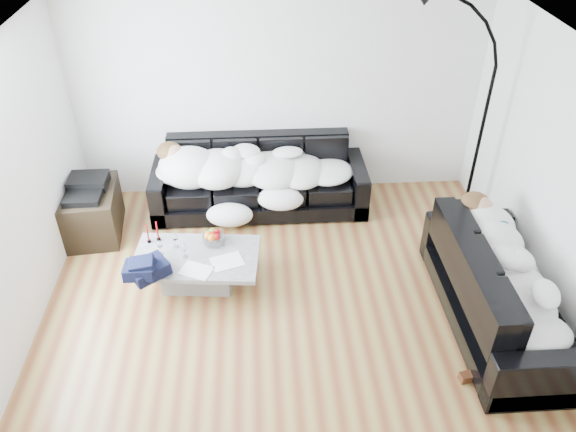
{
  "coord_description": "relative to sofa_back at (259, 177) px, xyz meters",
  "views": [
    {
      "loc": [
        -0.28,
        -4.18,
        4.11
      ],
      "look_at": [
        0.0,
        0.3,
        0.9
      ],
      "focal_mm": 35.0,
      "sensor_mm": 36.0,
      "label": 1
    }
  ],
  "objects": [
    {
      "name": "ground",
      "position": [
        0.26,
        -1.81,
        -0.43
      ],
      "size": [
        5.0,
        5.0,
        0.0
      ],
      "primitive_type": "plane",
      "color": "brown",
      "rests_on": "ground"
    },
    {
      "name": "wall_back",
      "position": [
        0.26,
        0.44,
        0.87
      ],
      "size": [
        5.0,
        0.02,
        2.6
      ],
      "primitive_type": "cube",
      "color": "silver",
      "rests_on": "ground"
    },
    {
      "name": "wall_left",
      "position": [
        -2.24,
        -1.81,
        0.87
      ],
      "size": [
        0.02,
        4.5,
        2.6
      ],
      "primitive_type": "cube",
      "color": "silver",
      "rests_on": "ground"
    },
    {
      "name": "wall_right",
      "position": [
        2.76,
        -1.81,
        0.87
      ],
      "size": [
        0.02,
        4.5,
        2.6
      ],
      "primitive_type": "cube",
      "color": "silver",
      "rests_on": "ground"
    },
    {
      "name": "ceiling",
      "position": [
        0.26,
        -1.81,
        2.17
      ],
      "size": [
        5.0,
        5.0,
        0.0
      ],
      "primitive_type": "plane",
      "color": "white",
      "rests_on": "ground"
    },
    {
      "name": "sofa_back",
      "position": [
        0.0,
        0.0,
        0.0
      ],
      "size": [
        2.66,
        0.92,
        0.87
      ],
      "primitive_type": "cube",
      "color": "black",
      "rests_on": "ground"
    },
    {
      "name": "sofa_right",
      "position": [
        2.28,
        -2.15,
        0.01
      ],
      "size": [
        0.93,
        2.18,
        0.88
      ],
      "primitive_type": "cube",
      "rotation": [
        0.0,
        0.0,
        1.57
      ],
      "color": "black",
      "rests_on": "ground"
    },
    {
      "name": "sleeper_back",
      "position": [
        -0.0,
        -0.05,
        0.21
      ],
      "size": [
        2.25,
        0.78,
        0.45
      ],
      "primitive_type": null,
      "color": "white",
      "rests_on": "sofa_back"
    },
    {
      "name": "sleeper_right",
      "position": [
        2.28,
        -2.15,
        0.21
      ],
      "size": [
        0.79,
        1.87,
        0.46
      ],
      "primitive_type": null,
      "rotation": [
        0.0,
        0.0,
        1.57
      ],
      "color": "white",
      "rests_on": "sofa_right"
    },
    {
      "name": "teal_cushion",
      "position": [
        2.22,
        -1.48,
        0.29
      ],
      "size": [
        0.42,
        0.38,
        0.2
      ],
      "primitive_type": "ellipsoid",
      "rotation": [
        0.0,
        0.0,
        0.24
      ],
      "color": "#0F5569",
      "rests_on": "sofa_right"
    },
    {
      "name": "coffee_table",
      "position": [
        -0.69,
        -1.43,
        -0.24
      ],
      "size": [
        1.36,
        0.88,
        0.38
      ],
      "primitive_type": "cube",
      "rotation": [
        0.0,
        0.0,
        -0.1
      ],
      "color": "#939699",
      "rests_on": "ground"
    },
    {
      "name": "fruit_bowl",
      "position": [
        -0.51,
        -1.21,
        0.02
      ],
      "size": [
        0.26,
        0.26,
        0.14
      ],
      "primitive_type": "cylinder",
      "rotation": [
        0.0,
        0.0,
        -0.11
      ],
      "color": "white",
      "rests_on": "coffee_table"
    },
    {
      "name": "wine_glass_a",
      "position": [
        -0.91,
        -1.27,
        0.03
      ],
      "size": [
        0.08,
        0.08,
        0.16
      ],
      "primitive_type": "cylinder",
      "rotation": [
        0.0,
        0.0,
        0.2
      ],
      "color": "white",
      "rests_on": "coffee_table"
    },
    {
      "name": "wine_glass_b",
      "position": [
        -1.06,
        -1.38,
        0.03
      ],
      "size": [
        0.09,
        0.09,
        0.17
      ],
      "primitive_type": "cylinder",
      "rotation": [
        0.0,
        0.0,
        0.25
      ],
      "color": "white",
      "rests_on": "coffee_table"
    },
    {
      "name": "wine_glass_c",
      "position": [
        -0.8,
        -1.44,
        0.02
      ],
      "size": [
        0.08,
        0.08,
        0.16
      ],
      "primitive_type": "cylinder",
      "rotation": [
        0.0,
        0.0,
        -0.27
      ],
      "color": "white",
      "rests_on": "coffee_table"
    },
    {
      "name": "candle_left",
      "position": [
        -1.21,
        -1.17,
        0.06
      ],
      "size": [
        0.05,
        0.05,
        0.23
      ],
      "primitive_type": "cylinder",
      "rotation": [
        0.0,
        0.0,
        0.2
      ],
      "color": "maroon",
      "rests_on": "coffee_table"
    },
    {
      "name": "candle_right",
      "position": [
        -1.11,
        -1.14,
        0.06
      ],
      "size": [
        0.05,
        0.05,
        0.24
      ],
      "primitive_type": "cylinder",
      "rotation": [
        0.0,
        0.0,
        0.26
      ],
      "color": "maroon",
      "rests_on": "coffee_table"
    },
    {
      "name": "newspaper_a",
      "position": [
        -0.36,
        -1.55,
        -0.05
      ],
      "size": [
        0.38,
        0.33,
        0.01
      ],
      "primitive_type": "cube",
      "rotation": [
        0.0,
        0.0,
        0.32
      ],
      "color": "silver",
      "rests_on": "coffee_table"
    },
    {
      "name": "newspaper_b",
      "position": [
        -0.67,
        -1.67,
        -0.05
      ],
      "size": [
        0.37,
        0.33,
        0.01
      ],
      "primitive_type": "cube",
      "rotation": [
        0.0,
        0.0,
        -0.41
      ],
      "color": "silver",
      "rests_on": "coffee_table"
    },
    {
      "name": "navy_jacket",
      "position": [
        -1.17,
        -1.73,
        0.12
      ],
      "size": [
        0.46,
        0.41,
        0.19
      ],
      "primitive_type": null,
      "rotation": [
        0.0,
        0.0,
        0.27
      ],
      "color": "black",
      "rests_on": "coffee_table"
    },
    {
      "name": "shoes",
      "position": [
        1.9,
        -2.79,
        -0.39
      ],
      "size": [
        0.4,
        0.3,
        0.09
      ],
      "primitive_type": null,
      "rotation": [
        0.0,
        0.0,
        -0.03
      ],
      "color": "#472311",
      "rests_on": "ground"
    },
    {
      "name": "av_cabinet",
      "position": [
        -1.98,
        -0.43,
        -0.14
      ],
      "size": [
        0.67,
        0.91,
        0.59
      ],
      "primitive_type": "cube",
      "rotation": [
        0.0,
        0.0,
        0.09
      ],
      "color": "black",
      "rests_on": "ground"
    },
    {
      "name": "stereo",
      "position": [
        -1.98,
        -0.43,
        0.22
      ],
      "size": [
        0.44,
        0.34,
        0.13
      ],
      "primitive_type": "cube",
      "rotation": [
        0.0,
        0.0,
        0.01
      ],
      "color": "black",
      "rests_on": "av_cabinet"
    },
    {
      "name": "floor_lamp",
      "position": [
        2.48,
        -0.52,
        0.79
      ],
      "size": [
        0.95,
        0.54,
        2.46
      ],
      "primitive_type": null,
      "rotation": [
        0.0,
        0.0,
        -0.21
      ],
      "color": "black",
      "rests_on": "ground"
    }
  ]
}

